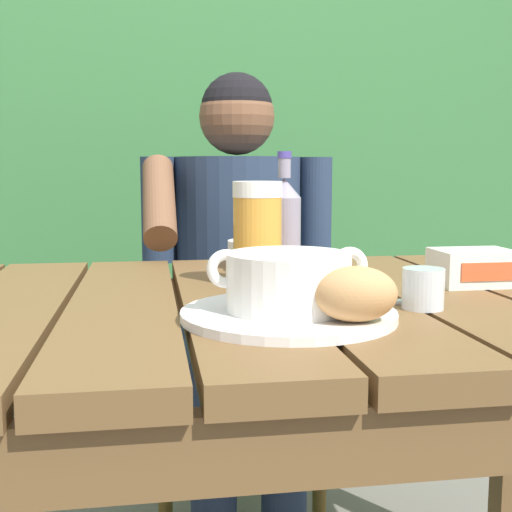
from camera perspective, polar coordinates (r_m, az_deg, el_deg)
name	(u,v)px	position (r m, az deg, el deg)	size (l,w,h in m)	color
dining_table	(233,355)	(1.04, -2.01, -8.49)	(1.47, 0.83, 0.76)	brown
hedge_backdrop	(181,115)	(2.80, -6.47, 11.92)	(4.07, 0.82, 3.03)	#39743C
chair_near_diner	(231,344)	(1.92, -2.19, -7.54)	(0.43, 0.45, 0.90)	brown
person_eating	(238,269)	(1.68, -1.51, -1.11)	(0.48, 0.47, 1.19)	#26354E
serving_plate	(288,314)	(0.87, 2.78, -5.02)	(0.28, 0.28, 0.01)	white
soup_bowl	(288,280)	(0.86, 2.80, -2.07)	(0.21, 0.16, 0.08)	white
bread_roll	(356,294)	(0.80, 8.56, -3.24)	(0.10, 0.08, 0.07)	tan
beer_glass	(257,233)	(1.10, 0.12, 1.95)	(0.08, 0.08, 0.17)	gold
beer_bottle	(284,226)	(1.18, 2.42, 2.61)	(0.06, 0.06, 0.22)	gray
water_glass_small	(423,288)	(0.95, 14.12, -2.72)	(0.06, 0.06, 0.06)	silver
butter_tub	(473,267)	(1.17, 18.12, -0.93)	(0.13, 0.10, 0.06)	white
table_knife	(377,302)	(0.97, 10.35, -3.87)	(0.16, 0.02, 0.01)	silver
diner_bowl	(262,253)	(1.34, 0.51, 0.27)	(0.14, 0.14, 0.05)	white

